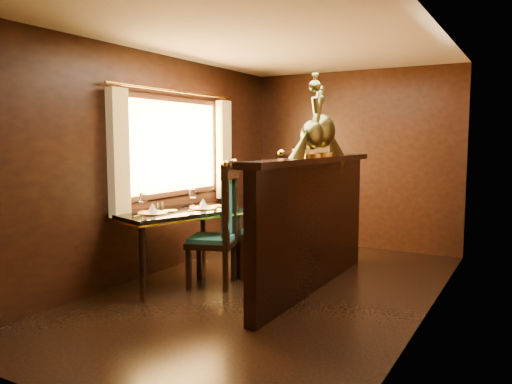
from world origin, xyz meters
TOP-DOWN VIEW (x-y plane):
  - ground at (0.00, 0.00)m, footprint 5.00×5.00m
  - room_shell at (-0.09, 0.02)m, footprint 3.04×5.04m
  - partition at (0.32, 0.30)m, footprint 0.26×2.70m
  - dining_table at (-1.05, -0.21)m, footprint 1.18×1.51m
  - chair_left at (-0.54, -0.07)m, footprint 0.62×0.63m
  - chair_right at (-0.13, 0.44)m, footprint 0.58×0.60m
  - peacock_left at (0.33, 0.24)m, footprint 0.22×0.59m
  - peacock_right at (0.33, 0.49)m, footprint 0.26×0.70m

SIDE VIEW (x-z plane):
  - ground at x=0.00m, z-range 0.00..0.00m
  - chair_left at x=-0.54m, z-range 0.03..1.36m
  - dining_table at x=-1.05m, z-range 0.22..1.20m
  - partition at x=0.32m, z-range 0.03..1.39m
  - chair_right at x=-0.13m, z-range 0.03..1.46m
  - room_shell at x=-0.09m, z-range 0.32..2.84m
  - peacock_left at x=0.33m, z-range 1.36..2.06m
  - peacock_right at x=0.33m, z-range 1.36..2.20m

